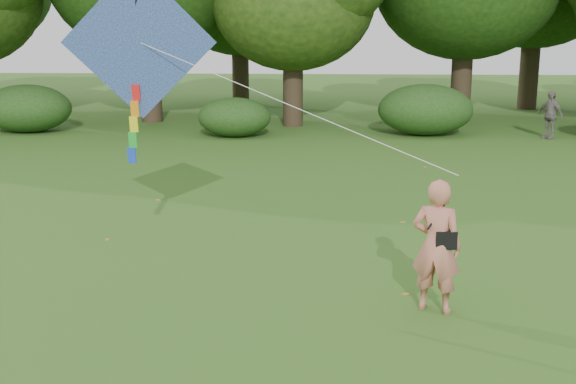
{
  "coord_description": "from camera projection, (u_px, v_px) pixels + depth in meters",
  "views": [
    {
      "loc": [
        -0.62,
        -8.94,
        4.09
      ],
      "look_at": [
        -1.22,
        2.0,
        1.5
      ],
      "focal_mm": 45.0,
      "sensor_mm": 36.0,
      "label": 1
    }
  ],
  "objects": [
    {
      "name": "fallen_leaves",
      "position": [
        386.0,
        266.0,
        12.4
      ],
      "size": [
        11.83,
        15.51,
        0.01
      ],
      "color": "olive",
      "rests_on": "ground"
    },
    {
      "name": "shrub_band",
      "position": [
        324.0,
        112.0,
        26.55
      ],
      "size": [
        39.15,
        3.22,
        1.88
      ],
      "color": "#264919",
      "rests_on": "ground"
    },
    {
      "name": "ground",
      "position": [
        371.0,
        337.0,
        9.6
      ],
      "size": [
        100.0,
        100.0,
        0.0
      ],
      "primitive_type": "plane",
      "color": "#265114",
      "rests_on": "ground"
    },
    {
      "name": "man_kite_flyer",
      "position": [
        436.0,
        246.0,
        10.27
      ],
      "size": [
        0.84,
        0.7,
        1.95
      ],
      "primitive_type": "imported",
      "rotation": [
        0.0,
        0.0,
        2.76
      ],
      "color": "#C8725E",
      "rests_on": "ground"
    },
    {
      "name": "flying_kite",
      "position": [
        140.0,
        45.0,
        11.52
      ],
      "size": [
        6.07,
        1.94,
        3.2
      ],
      "color": "#2763A9",
      "rests_on": "ground"
    },
    {
      "name": "bystander_right",
      "position": [
        550.0,
        115.0,
        25.77
      ],
      "size": [
        0.96,
        1.04,
        1.71
      ],
      "primitive_type": "imported",
      "rotation": [
        0.0,
        0.0,
        -0.89
      ],
      "color": "slate",
      "rests_on": "ground"
    },
    {
      "name": "crossbody_bag",
      "position": [
        445.0,
        238.0,
        10.2
      ],
      "size": [
        0.43,
        0.2,
        0.74
      ],
      "color": "black",
      "rests_on": "ground"
    }
  ]
}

